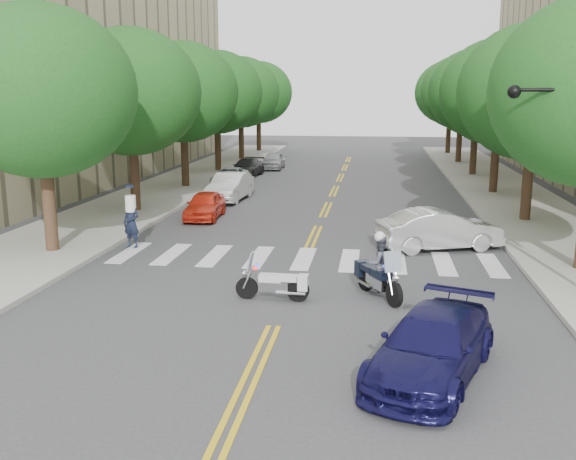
% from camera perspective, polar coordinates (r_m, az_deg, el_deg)
% --- Properties ---
extents(ground, '(140.00, 140.00, 0.00)m').
position_cam_1_polar(ground, '(15.66, -1.28, -8.56)').
color(ground, '#38383A').
rests_on(ground, ground).
extents(sidewalk_left, '(5.00, 60.00, 0.15)m').
position_cam_1_polar(sidewalk_left, '(38.72, -10.06, 3.82)').
color(sidewalk_left, '#9E9991').
rests_on(sidewalk_left, ground).
extents(sidewalk_right, '(5.00, 60.00, 0.15)m').
position_cam_1_polar(sidewalk_right, '(37.56, 18.78, 3.11)').
color(sidewalk_right, '#9E9991').
rests_on(sidewalk_right, ground).
extents(tree_l_0, '(6.40, 6.40, 8.45)m').
position_cam_1_polar(tree_l_0, '(23.30, -21.15, 11.38)').
color(tree_l_0, '#382316').
rests_on(tree_l_0, ground).
extents(tree_l_1, '(6.40, 6.40, 8.45)m').
position_cam_1_polar(tree_l_1, '(30.57, -13.83, 11.82)').
color(tree_l_1, '#382316').
rests_on(tree_l_1, ground).
extents(tree_l_2, '(6.40, 6.40, 8.45)m').
position_cam_1_polar(tree_l_2, '(38.13, -9.35, 11.99)').
color(tree_l_2, '#382316').
rests_on(tree_l_2, ground).
extents(tree_l_3, '(6.40, 6.40, 8.45)m').
position_cam_1_polar(tree_l_3, '(45.84, -6.36, 12.06)').
color(tree_l_3, '#382316').
rests_on(tree_l_3, ground).
extents(tree_l_4, '(6.40, 6.40, 8.45)m').
position_cam_1_polar(tree_l_4, '(53.63, -4.23, 12.10)').
color(tree_l_4, '#382316').
rests_on(tree_l_4, ground).
extents(tree_l_5, '(6.40, 6.40, 8.45)m').
position_cam_1_polar(tree_l_5, '(61.48, -2.65, 12.11)').
color(tree_l_5, '#382316').
rests_on(tree_l_5, ground).
extents(tree_r_1, '(6.40, 6.40, 8.45)m').
position_cam_1_polar(tree_r_1, '(29.19, 21.07, 11.37)').
color(tree_r_1, '#382316').
rests_on(tree_r_1, ground).
extents(tree_r_2, '(6.40, 6.40, 8.45)m').
position_cam_1_polar(tree_r_2, '(37.03, 18.28, 11.55)').
color(tree_r_2, '#382316').
rests_on(tree_r_2, ground).
extents(tree_r_3, '(6.40, 6.40, 8.45)m').
position_cam_1_polar(tree_r_3, '(44.93, 16.46, 11.66)').
color(tree_r_3, '#382316').
rests_on(tree_r_3, ground).
extents(tree_r_4, '(6.40, 6.40, 8.45)m').
position_cam_1_polar(tree_r_4, '(52.86, 15.19, 11.72)').
color(tree_r_4, '#382316').
rests_on(tree_r_4, ground).
extents(tree_r_5, '(6.40, 6.40, 8.45)m').
position_cam_1_polar(tree_r_5, '(60.81, 14.25, 11.77)').
color(tree_r_5, '#382316').
rests_on(tree_r_5, ground).
extents(motorcycle_police, '(1.34, 2.11, 1.86)m').
position_cam_1_polar(motorcycle_police, '(17.75, 8.00, -3.36)').
color(motorcycle_police, black).
rests_on(motorcycle_police, ground).
extents(motorcycle_parked, '(2.03, 0.46, 1.31)m').
position_cam_1_polar(motorcycle_parked, '(17.41, -0.82, -4.83)').
color(motorcycle_parked, black).
rests_on(motorcycle_parked, ground).
extents(officer_standing, '(0.78, 0.63, 1.85)m').
position_cam_1_polar(officer_standing, '(23.83, -13.74, 0.63)').
color(officer_standing, black).
rests_on(officer_standing, ground).
extents(convertible, '(4.68, 2.94, 1.46)m').
position_cam_1_polar(convertible, '(23.57, 13.34, 0.03)').
color(convertible, silver).
rests_on(convertible, ground).
extents(sedan_blue, '(3.24, 4.80, 1.29)m').
position_cam_1_polar(sedan_blue, '(13.13, 12.69, -10.02)').
color(sedan_blue, '#100E3B').
rests_on(sedan_blue, ground).
extents(parked_car_a, '(1.60, 3.62, 1.21)m').
position_cam_1_polar(parked_car_a, '(28.90, -7.40, 2.20)').
color(parked_car_a, red).
rests_on(parked_car_a, ground).
extents(parked_car_b, '(1.80, 4.44, 1.43)m').
position_cam_1_polar(parked_car_b, '(33.67, -5.19, 3.84)').
color(parked_car_b, '#BEBEBE').
rests_on(parked_car_b, ground).
extents(parked_car_c, '(2.20, 4.26, 1.15)m').
position_cam_1_polar(parked_car_c, '(38.55, -5.19, 4.67)').
color(parked_car_c, '#A5A9AD').
rests_on(parked_car_c, ground).
extents(parked_car_d, '(2.04, 4.19, 1.17)m').
position_cam_1_polar(parked_car_d, '(43.41, -3.70, 5.54)').
color(parked_car_d, black).
rests_on(parked_car_d, ground).
extents(parked_car_e, '(1.56, 3.72, 1.26)m').
position_cam_1_polar(parked_car_e, '(47.64, -1.31, 6.20)').
color(parked_car_e, gray).
rests_on(parked_car_e, ground).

